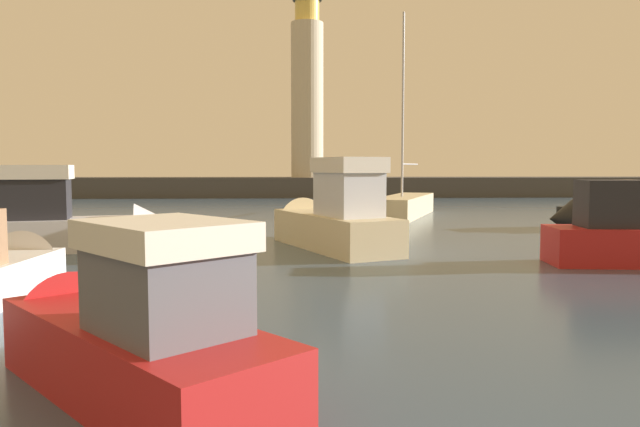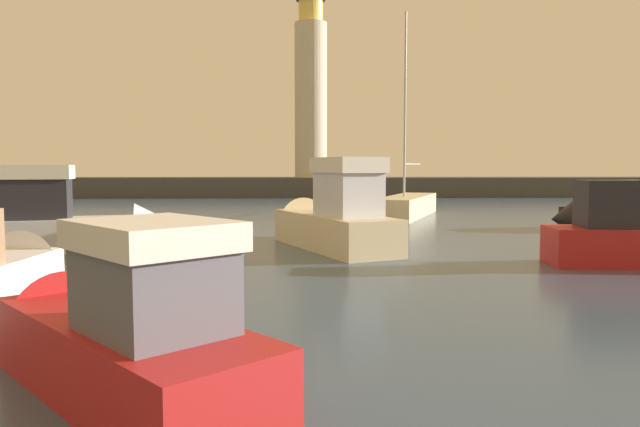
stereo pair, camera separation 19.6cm
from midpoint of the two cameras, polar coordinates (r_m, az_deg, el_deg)
ground_plane at (r=28.09m, az=1.80°, el=-1.08°), size 220.00×220.00×0.00m
breakwater at (r=54.69m, az=-0.58°, el=2.56°), size 68.98×5.34×1.77m
lighthouse at (r=55.08m, az=-1.34°, el=11.85°), size 2.93×2.93×16.92m
motorboat_0 at (r=20.42m, az=0.32°, el=-0.47°), size 4.57×7.60×3.34m
motorboat_3 at (r=21.06m, az=-21.82°, el=-0.96°), size 6.94×3.27×3.14m
motorboat_4 at (r=29.05m, az=25.43°, el=0.06°), size 6.73×3.82×2.46m
motorboat_5 at (r=7.93m, az=-19.63°, el=-10.52°), size 4.85×5.25×2.37m
sailboat_moored at (r=33.16m, az=7.95°, el=0.79°), size 4.98×8.70×10.85m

